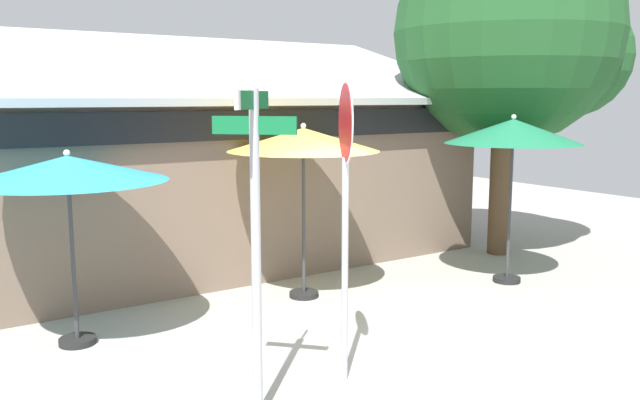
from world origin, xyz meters
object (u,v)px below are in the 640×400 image
at_px(stop_sign, 345,173).
at_px(shade_tree, 516,37).
at_px(street_sign_post, 255,225).
at_px(patio_umbrella_mustard_center, 303,141).
at_px(patio_umbrella_forest_green_right, 513,133).
at_px(patio_umbrella_teal_left, 68,170).

xyz_separation_m(stop_sign, shade_tree, (6.03, 2.97, 1.87)).
distance_m(street_sign_post, patio_umbrella_mustard_center, 3.87).
bearing_deg(patio_umbrella_forest_green_right, stop_sign, -160.21).
bearing_deg(patio_umbrella_forest_green_right, street_sign_post, -161.81).
distance_m(stop_sign, patio_umbrella_teal_left, 3.37).
xyz_separation_m(patio_umbrella_teal_left, patio_umbrella_mustard_center, (3.33, 0.10, 0.21)).
bearing_deg(patio_umbrella_teal_left, stop_sign, -51.57).
height_order(stop_sign, patio_umbrella_forest_green_right, stop_sign).
distance_m(stop_sign, patio_umbrella_mustard_center, 3.01).
bearing_deg(street_sign_post, stop_sign, 11.92).
distance_m(patio_umbrella_forest_green_right, shade_tree, 2.69).
height_order(street_sign_post, patio_umbrella_forest_green_right, street_sign_post).
bearing_deg(street_sign_post, patio_umbrella_forest_green_right, 18.19).
height_order(patio_umbrella_teal_left, patio_umbrella_mustard_center, patio_umbrella_mustard_center).
bearing_deg(patio_umbrella_mustard_center, patio_umbrella_forest_green_right, -19.74).
distance_m(stop_sign, shade_tree, 6.97).
distance_m(patio_umbrella_teal_left, patio_umbrella_mustard_center, 3.34).
height_order(patio_umbrella_forest_green_right, shade_tree, shade_tree).
bearing_deg(patio_umbrella_mustard_center, stop_sign, -114.33).
bearing_deg(stop_sign, patio_umbrella_mustard_center, 65.67).
distance_m(street_sign_post, shade_tree, 8.20).
xyz_separation_m(patio_umbrella_teal_left, patio_umbrella_forest_green_right, (6.53, -1.05, 0.29)).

